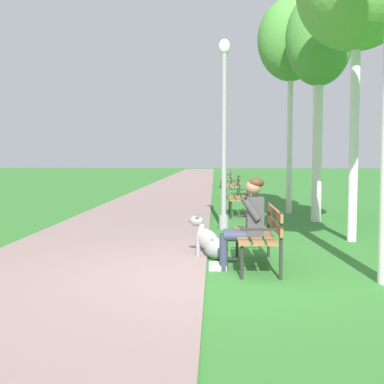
% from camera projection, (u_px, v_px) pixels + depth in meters
% --- Properties ---
extents(ground_plane, '(120.00, 120.00, 0.00)m').
position_uv_depth(ground_plane, '(218.00, 279.00, 6.18)').
color(ground_plane, '#33752D').
extents(paved_path, '(3.40, 60.00, 0.04)m').
position_uv_depth(paved_path, '(185.00, 181.00, 30.18)').
color(paved_path, gray).
rests_on(paved_path, ground).
extents(park_bench_near, '(0.55, 1.50, 0.85)m').
position_uv_depth(park_bench_near, '(261.00, 231.00, 6.78)').
color(park_bench_near, olive).
rests_on(park_bench_near, ground).
extents(park_bench_mid, '(0.55, 1.50, 0.85)m').
position_uv_depth(park_bench_mid, '(242.00, 196.00, 12.80)').
color(park_bench_mid, olive).
rests_on(park_bench_mid, ground).
extents(park_bench_far, '(0.55, 1.50, 0.85)m').
position_uv_depth(park_bench_far, '(234.00, 184.00, 18.25)').
color(park_bench_far, olive).
rests_on(park_bench_far, ground).
extents(park_bench_furthest, '(0.55, 1.50, 0.85)m').
position_uv_depth(park_bench_furthest, '(227.00, 177.00, 24.34)').
color(park_bench_furthest, olive).
rests_on(park_bench_furthest, ground).
extents(person_seated_on_near_bench, '(0.74, 0.49, 1.25)m').
position_uv_depth(person_seated_on_near_bench, '(247.00, 220.00, 6.66)').
color(person_seated_on_near_bench, '#33384C').
rests_on(person_seated_on_near_bench, ground).
extents(dog_grey, '(0.78, 0.47, 0.71)m').
position_uv_depth(dog_grey, '(210.00, 242.00, 7.36)').
color(dog_grey, gray).
rests_on(dog_grey, ground).
extents(lamp_post_near, '(0.24, 0.24, 3.95)m').
position_uv_depth(lamp_post_near, '(224.00, 132.00, 10.24)').
color(lamp_post_near, gray).
rests_on(lamp_post_near, ground).
extents(birch_tree_third, '(1.54, 1.51, 5.34)m').
position_uv_depth(birch_tree_third, '(319.00, 42.00, 11.33)').
color(birch_tree_third, silver).
rests_on(birch_tree_third, ground).
extents(birch_tree_fourth, '(1.77, 1.66, 5.73)m').
position_uv_depth(birch_tree_fourth, '(291.00, 41.00, 13.01)').
color(birch_tree_fourth, silver).
rests_on(birch_tree_fourth, ground).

